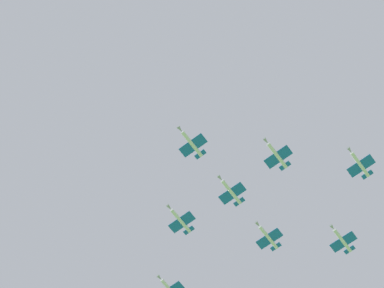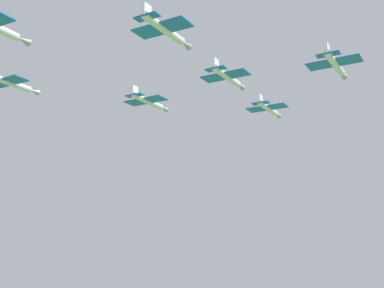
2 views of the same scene
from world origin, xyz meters
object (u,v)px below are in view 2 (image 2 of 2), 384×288
object	(u,v)px
jet_starboard_inner	(335,64)
jet_port_trail	(165,30)
jet_starboard_outer	(10,83)
jet_port_outer	(227,77)
jet_port_inner	(148,101)
jet_lead	(269,109)

from	to	relation	value
jet_starboard_inner	jet_port_trail	distance (m)	27.79
jet_starboard_outer	jet_port_trail	xyz separation A→B (m)	(33.62, 12.09, 0.12)
jet_starboard_inner	jet_port_outer	size ratio (longest dim) A/B	1.00
jet_port_inner	jet_port_outer	world-z (taller)	jet_port_outer
jet_port_outer	jet_port_trail	bearing A→B (deg)	-90.00
jet_port_inner	jet_starboard_outer	size ratio (longest dim) A/B	1.00
jet_port_inner	jet_port_outer	xyz separation A→B (m)	(16.81, 6.04, 1.11)
jet_port_inner	jet_starboard_inner	xyz separation A→B (m)	(32.09, 15.30, 0.51)
jet_port_inner	jet_lead	bearing A→B (deg)	45.00
jet_starboard_inner	jet_starboard_outer	size ratio (longest dim) A/B	1.00
jet_lead	jet_port_trail	world-z (taller)	jet_port_trail
jet_port_trail	jet_port_inner	bearing A→B (deg)	129.81
jet_lead	jet_port_trail	xyz separation A→B (m)	(16.83, -35.30, 1.03)
jet_lead	jet_starboard_outer	bearing A→B (deg)	-135.00
jet_port_outer	jet_starboard_outer	xyz separation A→B (m)	(-25.21, -29.74, 0.33)
jet_port_outer	jet_port_trail	size ratio (longest dim) A/B	1.00
jet_port_trail	jet_lead	bearing A→B (deg)	90.00
jet_lead	jet_starboard_outer	world-z (taller)	jet_starboard_outer
jet_starboard_inner	jet_port_trail	xyz separation A→B (m)	(-6.87, -26.90, 1.06)
jet_starboard_inner	jet_port_outer	world-z (taller)	jet_port_outer
jet_port_inner	jet_port_trail	xyz separation A→B (m)	(25.22, -11.61, 1.57)
jet_starboard_outer	jet_port_inner	bearing A→B (deg)	45.00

